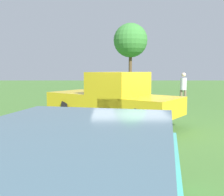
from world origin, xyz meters
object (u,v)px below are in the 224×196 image
Objects in this scene: pickup_truck at (115,97)px; person_bystander at (183,87)px; tree_back_right at (130,41)px; traffic_cone at (65,102)px.

pickup_truck is 2.81× the size of person_bystander.
traffic_cone is at bearing -17.95° from tree_back_right.
pickup_truck is at bearing -5.96° from tree_back_right.
person_bystander is 3.20× the size of traffic_cone.
pickup_truck is at bearing 149.00° from person_bystander.
traffic_cone is (13.29, -4.31, -4.57)m from tree_back_right.
person_bystander reaches higher than traffic_cone.
tree_back_right is at bearing -59.52° from pickup_truck.
traffic_cone is at bearing -22.87° from pickup_truck.
pickup_truck is 8.99× the size of traffic_cone.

